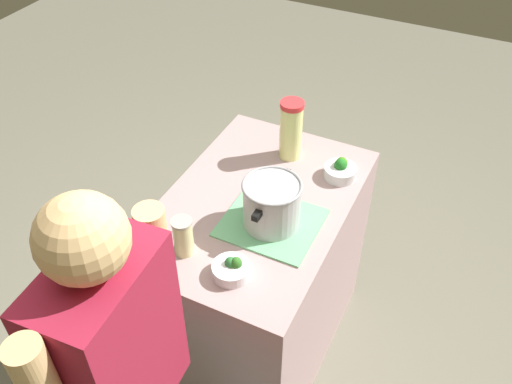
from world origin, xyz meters
The scene contains 8 objects.
ground_plane centered at (0.00, 0.00, 0.00)m, with size 8.00×8.00×0.00m, color slate.
counter_slab centered at (0.00, 0.00, 0.47)m, with size 1.03×0.68×0.94m, color #AA8B8C.
dish_cloth centered at (0.08, 0.10, 0.94)m, with size 0.32×0.35×0.01m, color #6EBC83.
cooking_pot centered at (0.08, 0.10, 1.04)m, with size 0.28×0.22×0.18m.
lemonade_pitcher centered at (-0.33, 0.00, 1.07)m, with size 0.10×0.10×0.26m.
mason_jar centered at (0.34, -0.11, 1.01)m, with size 0.07×0.07×0.15m.
broccoli_bowl_front centered at (-0.29, 0.24, 0.97)m, with size 0.13×0.13×0.08m.
broccoli_bowl_center centered at (0.36, 0.09, 0.96)m, with size 0.13×0.13×0.07m.
Camera 1 is at (1.41, 0.69, 2.36)m, focal length 38.46 mm.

